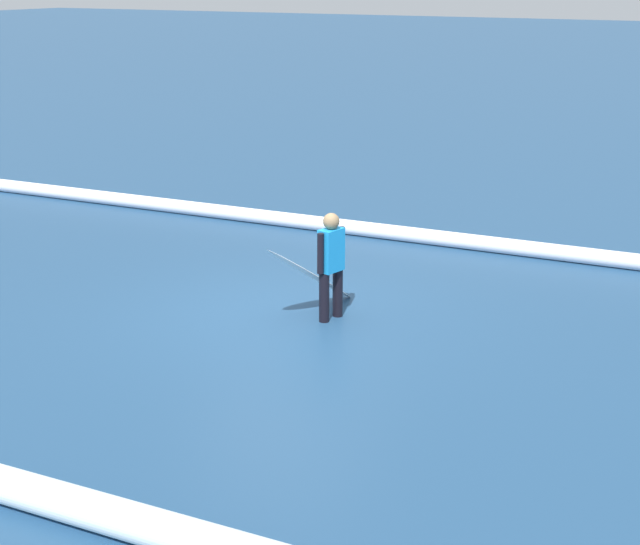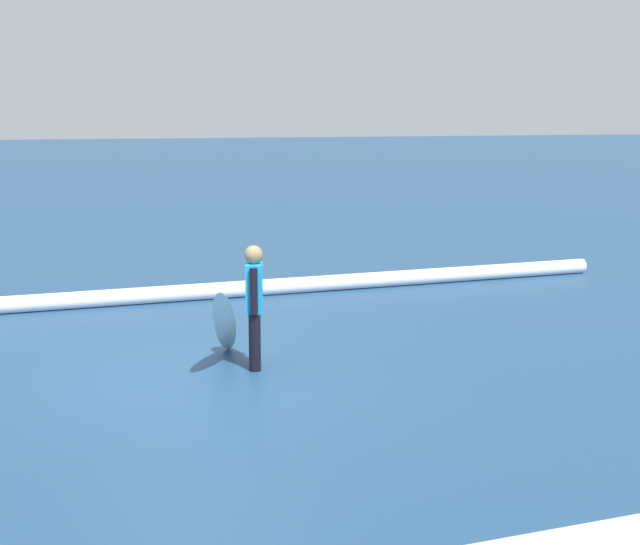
% 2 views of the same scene
% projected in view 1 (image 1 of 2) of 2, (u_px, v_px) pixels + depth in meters
% --- Properties ---
extents(ground_plane, '(174.92, 174.92, 0.00)m').
position_uv_depth(ground_plane, '(279.00, 312.00, 12.79)').
color(ground_plane, navy).
extents(surfer, '(0.27, 0.51, 1.48)m').
position_uv_depth(surfer, '(331.00, 261.00, 12.29)').
color(surfer, black).
rests_on(surfer, ground_plane).
extents(surfboard, '(0.63, 1.72, 1.13)m').
position_uv_depth(surfboard, '(311.00, 275.00, 12.60)').
color(surfboard, white).
rests_on(surfboard, ground_plane).
extents(wave_crest_foreground, '(19.07, 1.44, 0.26)m').
position_uv_depth(wave_crest_foreground, '(320.00, 224.00, 16.79)').
color(wave_crest_foreground, white).
rests_on(wave_crest_foreground, ground_plane).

